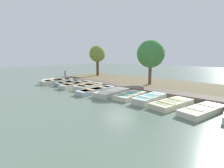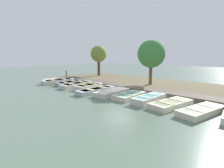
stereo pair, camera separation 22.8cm
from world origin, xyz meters
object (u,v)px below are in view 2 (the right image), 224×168
at_px(rowboat_0, 55,80).
at_px(park_tree_left, 151,54).
at_px(rowboat_3, 77,85).
at_px(rowboat_9, 171,104).
at_px(rowboat_1, 58,81).
at_px(rowboat_2, 69,83).
at_px(rowboat_10, 201,111).
at_px(rowboat_7, 129,95).
at_px(park_tree_far_left, 99,54).
at_px(rowboat_8, 149,99).
at_px(mooring_post_near, 66,75).
at_px(rowboat_6, 112,92).
at_px(rowboat_5, 96,90).
at_px(rowboat_4, 89,86).

bearing_deg(rowboat_0, park_tree_left, 108.95).
distance_m(rowboat_3, rowboat_9, 9.57).
distance_m(rowboat_1, rowboat_2, 1.75).
height_order(rowboat_9, rowboat_10, rowboat_10).
bearing_deg(rowboat_0, rowboat_9, 79.94).
bearing_deg(rowboat_2, rowboat_7, 93.68).
relative_size(rowboat_9, park_tree_far_left, 0.71).
distance_m(rowboat_2, rowboat_8, 9.53).
xyz_separation_m(rowboat_3, mooring_post_near, (-2.49, -5.79, 0.35)).
bearing_deg(rowboat_0, rowboat_6, 78.62).
bearing_deg(rowboat_3, rowboat_7, 82.30).
distance_m(rowboat_7, mooring_post_near, 12.49).
bearing_deg(rowboat_8, rowboat_0, -91.08).
bearing_deg(mooring_post_near, park_tree_left, 105.13).
bearing_deg(rowboat_2, rowboat_3, 91.36).
relative_size(rowboat_8, park_tree_left, 0.61).
bearing_deg(rowboat_10, park_tree_far_left, -102.21).
relative_size(rowboat_1, rowboat_8, 1.27).
xyz_separation_m(rowboat_0, rowboat_1, (0.46, 1.59, 0.02)).
relative_size(rowboat_9, rowboat_10, 0.97).
xyz_separation_m(rowboat_5, rowboat_7, (-0.42, 3.11, -0.02)).
bearing_deg(rowboat_4, rowboat_10, 80.70).
bearing_deg(park_tree_far_left, rowboat_5, 46.54).
bearing_deg(rowboat_3, rowboat_4, 86.77).
xyz_separation_m(rowboat_2, rowboat_9, (0.11, 11.03, -0.02)).
distance_m(rowboat_3, rowboat_6, 4.83).
distance_m(rowboat_8, mooring_post_near, 14.10).
distance_m(rowboat_0, rowboat_9, 14.36).
bearing_deg(mooring_post_near, rowboat_6, 76.12).
bearing_deg(rowboat_1, rowboat_3, 101.85).
bearing_deg(rowboat_4, rowboat_8, 81.01).
height_order(rowboat_5, rowboat_8, rowboat_8).
distance_m(rowboat_7, park_tree_far_left, 13.52).
relative_size(rowboat_0, park_tree_far_left, 0.66).
bearing_deg(rowboat_9, rowboat_3, -80.61).
distance_m(mooring_post_near, park_tree_far_left, 5.45).
distance_m(rowboat_2, park_tree_far_left, 8.30).
bearing_deg(rowboat_8, rowboat_4, -90.98).
height_order(rowboat_2, mooring_post_near, mooring_post_near).
height_order(rowboat_2, rowboat_8, rowboat_8).
height_order(rowboat_6, park_tree_far_left, park_tree_far_left).
bearing_deg(rowboat_10, mooring_post_near, -86.48).
height_order(rowboat_5, rowboat_7, rowboat_5).
distance_m(rowboat_4, park_tree_far_left, 9.88).
distance_m(rowboat_3, rowboat_4, 1.66).
height_order(rowboat_6, rowboat_10, rowboat_6).
bearing_deg(rowboat_3, rowboat_9, 82.19).
xyz_separation_m(rowboat_0, rowboat_5, (0.76, 8.12, -0.01)).
relative_size(rowboat_5, rowboat_9, 1.16).
xyz_separation_m(rowboat_1, mooring_post_near, (-2.63, -2.60, 0.33)).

